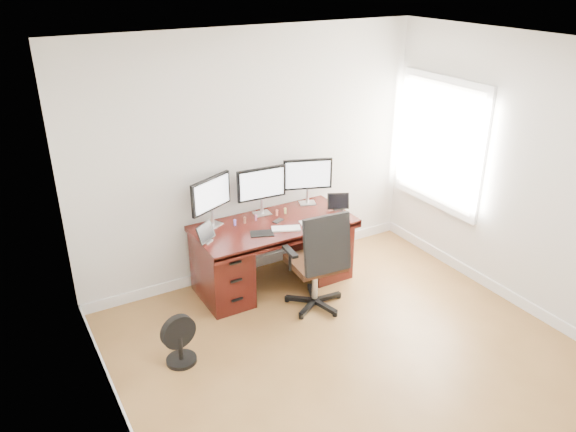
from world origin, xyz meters
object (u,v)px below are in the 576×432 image
office_chair (317,277)px  monitor_center (262,185)px  keyboard (286,229)px  desk (273,251)px  floor_fan (180,341)px

office_chair → monitor_center: (-0.16, 0.88, 0.72)m
office_chair → keyboard: 0.59m
monitor_center → desk: bearing=-86.4°
desk → monitor_center: size_ratio=3.08×
desk → office_chair: (0.16, -0.64, -0.04)m
floor_fan → monitor_center: (1.35, 1.01, 0.86)m
desk → office_chair: size_ratio=1.54×
office_chair → keyboard: office_chair is taller
desk → floor_fan: bearing=-150.2°
keyboard → floor_fan: bearing=-134.8°
floor_fan → keyboard: keyboard is taller
office_chair → floor_fan: 1.53m
monitor_center → keyboard: 0.57m
office_chair → monitor_center: 1.15m
office_chair → monitor_center: bearing=105.3°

